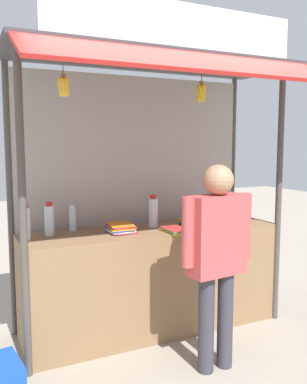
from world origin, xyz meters
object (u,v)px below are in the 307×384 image
at_px(magazine_stack_front_right, 120,228).
at_px(vendor_person, 217,249).
at_px(magazine_stack_front_left, 175,230).
at_px(water_bottle_mid_left, 153,212).
at_px(water_bottle_far_left, 73,219).
at_px(banana_bunch_inner_right, 64,87).
at_px(magazine_stack_mid_right, 194,223).
at_px(water_bottle_rear_center, 25,223).
at_px(banana_bunch_inner_left, 201,93).
at_px(water_bottle_right, 49,220).
at_px(magazine_stack_center, 221,219).

relative_size(magazine_stack_front_right, vendor_person, 0.18).
bearing_deg(magazine_stack_front_left, water_bottle_mid_left, 108.91).
height_order(water_bottle_far_left, magazine_stack_front_right, water_bottle_far_left).
distance_m(magazine_stack_front_right, banana_bunch_inner_right, 1.37).
bearing_deg(magazine_stack_mid_right, water_bottle_rear_center, 176.57).
xyz_separation_m(water_bottle_far_left, banana_bunch_inner_left, (0.95, -0.67, 1.12)).
bearing_deg(banana_bunch_inner_left, magazine_stack_front_right, 145.30).
distance_m(water_bottle_far_left, banana_bunch_inner_left, 1.61).
height_order(water_bottle_far_left, banana_bunch_inner_left, banana_bunch_inner_left).
bearing_deg(water_bottle_mid_left, vendor_person, -83.91).
relative_size(banana_bunch_inner_left, banana_bunch_inner_right, 0.96).
height_order(water_bottle_mid_left, water_bottle_far_left, water_bottle_mid_left).
relative_size(water_bottle_rear_center, vendor_person, 0.19).
height_order(water_bottle_right, magazine_stack_front_left, water_bottle_right).
xyz_separation_m(water_bottle_mid_left, water_bottle_far_left, (-0.74, 0.18, -0.04)).
distance_m(water_bottle_right, magazine_stack_mid_right, 1.37).
xyz_separation_m(water_bottle_right, water_bottle_rear_center, (-0.22, -0.11, 0.01)).
xyz_separation_m(water_bottle_rear_center, magazine_stack_front_right, (0.82, -0.05, -0.10)).
bearing_deg(magazine_stack_front_right, water_bottle_rear_center, 176.52).
relative_size(water_bottle_right, magazine_stack_front_left, 0.97).
height_order(magazine_stack_front_right, magazine_stack_center, magazine_stack_front_right).
bearing_deg(water_bottle_mid_left, magazine_stack_center, -6.77).
bearing_deg(vendor_person, water_bottle_mid_left, -89.57).
bearing_deg(vendor_person, water_bottle_right, -48.81).
xyz_separation_m(water_bottle_mid_left, banana_bunch_inner_right, (-0.95, -0.49, 1.06)).
distance_m(water_bottle_right, water_bottle_far_left, 0.26).
distance_m(magazine_stack_mid_right, vendor_person, 0.85).
bearing_deg(vendor_person, banana_bunch_inner_right, -28.47).
height_order(water_bottle_far_left, banana_bunch_inner_right, banana_bunch_inner_right).
xyz_separation_m(water_bottle_right, magazine_stack_front_left, (1.06, -0.34, -0.12)).
xyz_separation_m(banana_bunch_inner_left, banana_bunch_inner_right, (-1.17, -0.00, -0.02)).
relative_size(water_bottle_right, water_bottle_rear_center, 0.95).
bearing_deg(banana_bunch_inner_left, water_bottle_mid_left, 113.84).
height_order(magazine_stack_front_right, banana_bunch_inner_left, banana_bunch_inner_left).
xyz_separation_m(magazine_stack_front_right, banana_bunch_inner_left, (0.58, -0.40, 1.19)).
height_order(water_bottle_rear_center, magazine_stack_center, water_bottle_rear_center).
bearing_deg(vendor_person, magazine_stack_front_left, -95.12).
bearing_deg(banana_bunch_inner_left, magazine_stack_mid_right, 65.85).
xyz_separation_m(water_bottle_far_left, magazine_stack_center, (1.46, -0.27, -0.07)).
xyz_separation_m(magazine_stack_front_left, banana_bunch_inner_right, (-1.04, -0.22, 1.19)).
distance_m(water_bottle_mid_left, water_bottle_rear_center, 1.19).
bearing_deg(vendor_person, magazine_stack_front_right, -66.77).
xyz_separation_m(water_bottle_right, banana_bunch_inner_left, (1.19, -0.56, 1.09)).
relative_size(magazine_stack_mid_right, banana_bunch_inner_right, 1.06).
bearing_deg(magazine_stack_center, banana_bunch_inner_right, -166.40).
relative_size(magazine_stack_front_right, banana_bunch_inner_left, 1.04).
distance_m(water_bottle_rear_center, magazine_stack_front_left, 1.31).
distance_m(magazine_stack_mid_right, banana_bunch_inner_right, 1.81).
bearing_deg(water_bottle_mid_left, water_bottle_right, 175.79).
distance_m(water_bottle_right, banana_bunch_inner_left, 1.70).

